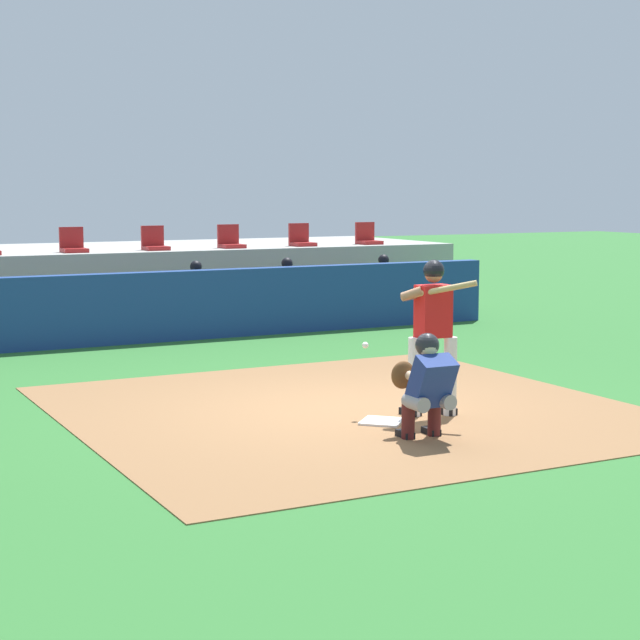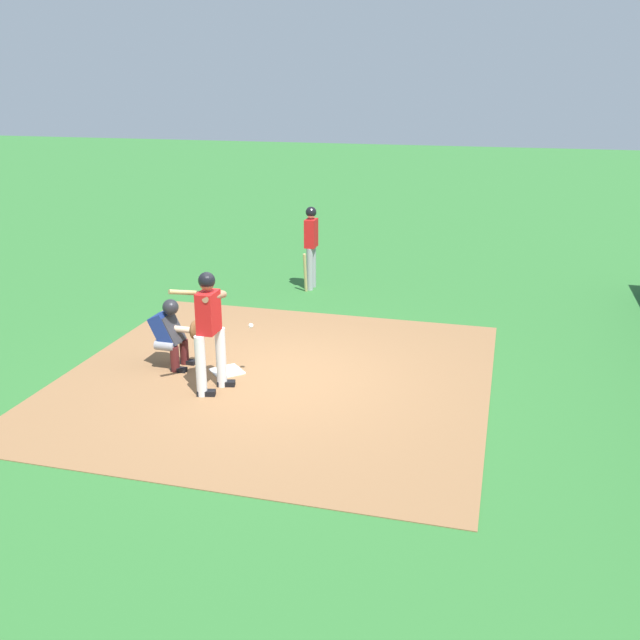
{
  "view_description": "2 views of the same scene",
  "coord_description": "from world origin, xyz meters",
  "px_view_note": "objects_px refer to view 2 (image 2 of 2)",
  "views": [
    {
      "loc": [
        -5.94,
        -10.73,
        2.6
      ],
      "look_at": [
        0.0,
        0.7,
        1.0
      ],
      "focal_mm": 59.35,
      "sensor_mm": 36.0,
      "label": 1
    },
    {
      "loc": [
        9.53,
        3.23,
        4.36
      ],
      "look_at": [
        0.0,
        0.7,
        1.0
      ],
      "focal_mm": 40.05,
      "sensor_mm": 36.0,
      "label": 2
    }
  ],
  "objects_px": {
    "batter_at_plate": "(209,324)",
    "on_deck_batter": "(311,242)",
    "home_plate": "(227,371)",
    "catcher_crouched": "(173,331)"
  },
  "relations": [
    {
      "from": "batter_at_plate",
      "to": "on_deck_batter",
      "type": "relative_size",
      "value": 1.01
    },
    {
      "from": "home_plate",
      "to": "on_deck_batter",
      "type": "distance_m",
      "value": 4.95
    },
    {
      "from": "home_plate",
      "to": "on_deck_batter",
      "type": "relative_size",
      "value": 0.25
    },
    {
      "from": "home_plate",
      "to": "catcher_crouched",
      "type": "distance_m",
      "value": 1.06
    },
    {
      "from": "on_deck_batter",
      "to": "catcher_crouched",
      "type": "bearing_deg",
      "value": -10.4
    },
    {
      "from": "home_plate",
      "to": "batter_at_plate",
      "type": "height_order",
      "value": "batter_at_plate"
    },
    {
      "from": "batter_at_plate",
      "to": "catcher_crouched",
      "type": "relative_size",
      "value": 1.07
    },
    {
      "from": "on_deck_batter",
      "to": "home_plate",
      "type": "bearing_deg",
      "value": -0.13
    },
    {
      "from": "on_deck_batter",
      "to": "batter_at_plate",
      "type": "bearing_deg",
      "value": 0.45
    },
    {
      "from": "home_plate",
      "to": "catcher_crouched",
      "type": "height_order",
      "value": "catcher_crouched"
    }
  ]
}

